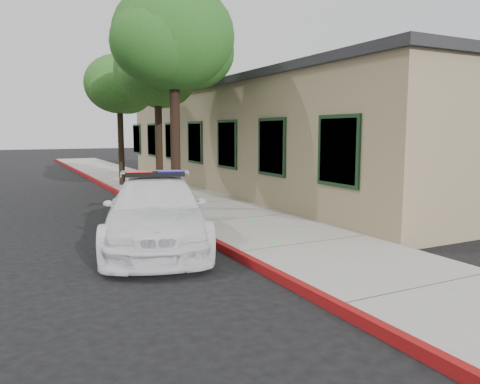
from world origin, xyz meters
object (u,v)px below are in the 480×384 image
police_car (156,211)px  fire_hydrant (184,201)px  street_tree_far (120,87)px  street_tree_mid (157,73)px  clapboard_building (282,138)px  street_tree_near (174,42)px

police_car → fire_hydrant: 2.34m
street_tree_far → street_tree_mid: bearing=-86.0°
clapboard_building → street_tree_far: bearing=152.1°
street_tree_near → street_tree_far: (0.03, 6.87, -0.68)m
street_tree_near → street_tree_far: 6.90m
street_tree_near → street_tree_mid: 2.77m
police_car → street_tree_far: street_tree_far is taller
fire_hydrant → street_tree_near: street_tree_near is taller
fire_hydrant → street_tree_near: size_ratio=0.14×
street_tree_far → police_car: bearing=-99.4°
clapboard_building → police_car: (-7.67, -7.24, -1.39)m
police_car → street_tree_far: 11.08m
police_car → fire_hydrant: size_ratio=5.96×
clapboard_building → street_tree_mid: 6.16m
police_car → street_tree_far: bearing=97.2°
police_car → street_tree_near: street_tree_near is taller
clapboard_building → fire_hydrant: (-6.34, -5.31, -1.52)m
clapboard_building → street_tree_mid: bearing=-169.7°
street_tree_far → fire_hydrant: bearing=-92.6°
police_car → street_tree_mid: street_tree_mid is taller
police_car → street_tree_mid: size_ratio=0.97×
police_car → street_tree_near: size_ratio=0.85×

